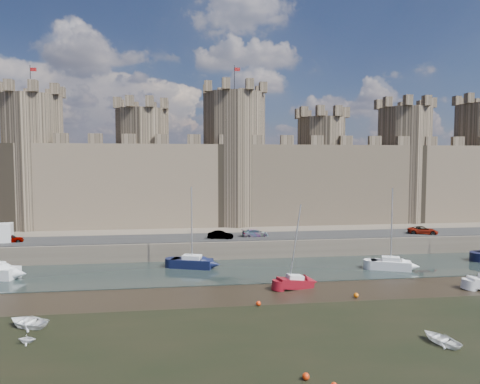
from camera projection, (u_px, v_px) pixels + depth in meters
The scene contains 18 objects.
ground at pixel (290, 358), 29.25m from camera, with size 160.00×160.00×0.00m, color black.
water_channel at pixel (242, 271), 52.98m from camera, with size 160.00×12.00×0.08m, color black.
quay at pixel (218, 222), 88.49m from camera, with size 160.00×60.00×2.50m, color #4C443A.
road at pixel (232, 237), 62.69m from camera, with size 160.00×7.00×0.10m, color black.
castle at pixel (220, 173), 75.83m from camera, with size 108.50×11.00×29.00m.
car_0 at pixel (10, 239), 58.18m from camera, with size 1.38×3.43×1.17m, color gray.
car_1 at pixel (220, 235), 60.97m from camera, with size 1.26×3.61×1.19m, color gray.
car_2 at pixel (255, 233), 62.87m from camera, with size 1.59×3.91×1.14m, color gray.
car_3 at pixel (423, 230), 65.08m from camera, with size 2.00×4.34×1.21m, color gray.
sailboat_1 at pixel (192, 262), 54.21m from camera, with size 5.51×3.53×10.30m.
sailboat_2 at pixel (391, 264), 53.29m from camera, with size 5.08×3.51×10.21m.
sailboat_4 at pixel (295, 282), 45.67m from camera, with size 4.10×2.33×9.03m.
dinghy_2 at pixel (441, 340), 31.64m from camera, with size 2.06×0.60×2.89m, color silver.
dinghy_3 at pixel (27, 339), 31.62m from camera, with size 1.06×0.65×1.23m, color silver.
dinghy_6 at pixel (28, 322), 34.92m from camera, with size 2.40×0.70×3.36m, color white.
buoy_1 at pixel (258, 303), 40.01m from camera, with size 0.46×0.46×0.46m, color red.
buoy_2 at pixel (306, 376), 26.33m from camera, with size 0.46×0.46×0.46m, color red.
buoy_3 at pixel (356, 295), 42.40m from camera, with size 0.50×0.50×0.50m, color orange.
Camera 1 is at (-7.17, -27.70, 13.37)m, focal length 32.00 mm.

